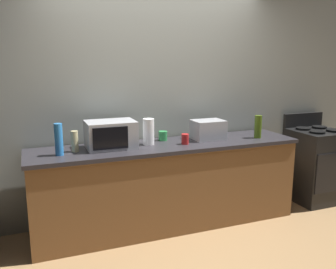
{
  "coord_description": "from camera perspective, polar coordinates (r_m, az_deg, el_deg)",
  "views": [
    {
      "loc": [
        -1.33,
        -3.02,
        1.76
      ],
      "look_at": [
        0.0,
        0.4,
        1.0
      ],
      "focal_mm": 38.74,
      "sensor_mm": 36.0,
      "label": 1
    }
  ],
  "objects": [
    {
      "name": "toaster_oven",
      "position": [
        4.0,
        6.34,
        0.76
      ],
      "size": [
        0.34,
        0.26,
        0.21
      ],
      "primitive_type": "cube",
      "color": "#B7BABF",
      "rests_on": "counter_run"
    },
    {
      "name": "stove_range",
      "position": [
        4.95,
        22.19,
        -4.4
      ],
      "size": [
        0.6,
        0.61,
        1.08
      ],
      "color": "black",
      "rests_on": "ground_plane"
    },
    {
      "name": "counter_run",
      "position": [
        3.9,
        0.0,
        -7.92
      ],
      "size": [
        2.84,
        0.64,
        0.9
      ],
      "color": "brown",
      "rests_on": "ground_plane"
    },
    {
      "name": "ground_plane",
      "position": [
        3.74,
        2.32,
        -16.38
      ],
      "size": [
        8.0,
        8.0,
        0.0
      ],
      "primitive_type": "plane",
      "color": "#A87F51"
    },
    {
      "name": "microwave",
      "position": [
        3.62,
        -8.99,
        -0.0
      ],
      "size": [
        0.48,
        0.35,
        0.27
      ],
      "color": "#B7BABF",
      "rests_on": "counter_run"
    },
    {
      "name": "mug_green",
      "position": [
        3.92,
        -0.81,
        -0.2
      ],
      "size": [
        0.09,
        0.09,
        0.1
      ],
      "primitive_type": "cylinder",
      "color": "#2D8C47",
      "rests_on": "counter_run"
    },
    {
      "name": "back_wall",
      "position": [
        4.07,
        -2.11,
        5.92
      ],
      "size": [
        6.4,
        0.1,
        2.7
      ],
      "primitive_type": "cube",
      "color": "#9EA399",
      "rests_on": "ground_plane"
    },
    {
      "name": "bottle_olive_oil",
      "position": [
        4.16,
        13.98,
        1.21
      ],
      "size": [
        0.08,
        0.08,
        0.25
      ],
      "primitive_type": "cylinder",
      "color": "#4C6B19",
      "rests_on": "counter_run"
    },
    {
      "name": "bottle_spray_cleaner",
      "position": [
        3.44,
        -16.82,
        -0.76
      ],
      "size": [
        0.07,
        0.07,
        0.3
      ],
      "primitive_type": "cylinder",
      "color": "#338CE5",
      "rests_on": "counter_run"
    },
    {
      "name": "paper_towel_roll",
      "position": [
        3.72,
        -3.08,
        0.45
      ],
      "size": [
        0.12,
        0.12,
        0.27
      ],
      "primitive_type": "cylinder",
      "color": "white",
      "rests_on": "counter_run"
    },
    {
      "name": "bottle_hand_soap",
      "position": [
        3.54,
        -14.48,
        -1.06
      ],
      "size": [
        0.07,
        0.07,
        0.2
      ],
      "primitive_type": "cylinder",
      "color": "beige",
      "rests_on": "counter_run"
    },
    {
      "name": "mug_red",
      "position": [
        3.75,
        2.71,
        -0.72
      ],
      "size": [
        0.08,
        0.08,
        0.11
      ],
      "primitive_type": "cylinder",
      "color": "red",
      "rests_on": "counter_run"
    }
  ]
}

